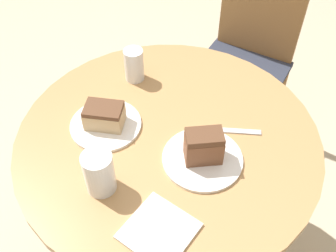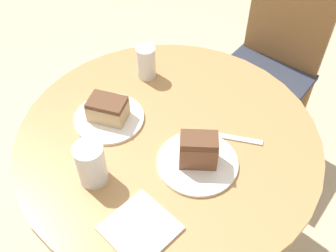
# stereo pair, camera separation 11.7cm
# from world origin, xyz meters

# --- Properties ---
(ground_plane) EXTENTS (8.00, 8.00, 0.00)m
(ground_plane) POSITION_xyz_m (0.00, 0.00, 0.00)
(ground_plane) COLOR beige
(table) EXTENTS (0.93, 0.93, 0.75)m
(table) POSITION_xyz_m (0.00, 0.00, 0.54)
(table) COLOR tan
(table) RESTS_ON ground_plane
(chair) EXTENTS (0.41, 0.41, 0.97)m
(chair) POSITION_xyz_m (-0.02, 0.78, 0.50)
(chair) COLOR olive
(chair) RESTS_ON ground_plane
(plate_near) EXTENTS (0.23, 0.23, 0.01)m
(plate_near) POSITION_xyz_m (0.13, -0.04, 0.75)
(plate_near) COLOR white
(plate_near) RESTS_ON table
(plate_far) EXTENTS (0.22, 0.22, 0.01)m
(plate_far) POSITION_xyz_m (-0.19, -0.06, 0.75)
(plate_far) COLOR white
(plate_far) RESTS_ON table
(cake_slice_near) EXTENTS (0.12, 0.11, 0.10)m
(cake_slice_near) POSITION_xyz_m (0.13, -0.04, 0.81)
(cake_slice_near) COLOR brown
(cake_slice_near) RESTS_ON plate_near
(cake_slice_far) EXTENTS (0.14, 0.11, 0.07)m
(cake_slice_far) POSITION_xyz_m (-0.19, -0.06, 0.79)
(cake_slice_far) COLOR tan
(cake_slice_far) RESTS_ON plate_far
(glass_lemonade) EXTENTS (0.08, 0.08, 0.13)m
(glass_lemonade) POSITION_xyz_m (-0.07, -0.25, 0.80)
(glass_lemonade) COLOR silver
(glass_lemonade) RESTS_ON table
(glass_water) EXTENTS (0.07, 0.07, 0.12)m
(glass_water) POSITION_xyz_m (-0.23, 0.18, 0.80)
(glass_water) COLOR silver
(glass_water) RESTS_ON table
(napkin_stack) EXTENTS (0.18, 0.18, 0.01)m
(napkin_stack) POSITION_xyz_m (0.14, -0.29, 0.75)
(napkin_stack) COLOR silver
(napkin_stack) RESTS_ON table
(fork) EXTENTS (0.18, 0.09, 0.00)m
(fork) POSITION_xyz_m (0.16, 0.11, 0.75)
(fork) COLOR silver
(fork) RESTS_ON table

